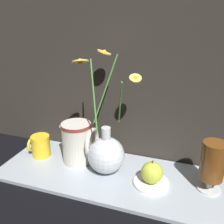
% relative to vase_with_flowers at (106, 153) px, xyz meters
% --- Properties ---
extents(ground_plane, '(6.00, 6.00, 0.00)m').
position_rel_vase_with_flowers_xyz_m(ground_plane, '(0.03, -0.01, -0.08)').
color(ground_plane, black).
extents(shelf, '(0.79, 0.29, 0.01)m').
position_rel_vase_with_flowers_xyz_m(shelf, '(0.03, -0.01, -0.08)').
color(shelf, '#9EA8B2').
rests_on(shelf, ground_plane).
extents(backdrop_wall, '(1.29, 0.02, 1.10)m').
position_rel_vase_with_flowers_xyz_m(backdrop_wall, '(0.03, 0.15, 0.47)').
color(backdrop_wall, '#2D2823').
rests_on(backdrop_wall, ground_plane).
extents(vase_with_flowers, '(0.20, 0.17, 0.40)m').
position_rel_vase_with_flowers_xyz_m(vase_with_flowers, '(0.00, 0.00, 0.00)').
color(vase_with_flowers, silver).
rests_on(vase_with_flowers, shelf).
extents(yellow_mug, '(0.08, 0.07, 0.08)m').
position_rel_vase_with_flowers_xyz_m(yellow_mug, '(-0.27, 0.02, -0.03)').
color(yellow_mug, yellow).
rests_on(yellow_mug, shelf).
extents(ceramic_pitcher, '(0.13, 0.11, 0.16)m').
position_rel_vase_with_flowers_xyz_m(ceramic_pitcher, '(-0.12, 0.03, 0.01)').
color(ceramic_pitcher, beige).
rests_on(ceramic_pitcher, shelf).
extents(tea_glass, '(0.07, 0.07, 0.16)m').
position_rel_vase_with_flowers_xyz_m(tea_glass, '(0.33, 0.01, 0.02)').
color(tea_glass, silver).
rests_on(tea_glass, shelf).
extents(saucer_plate, '(0.11, 0.11, 0.01)m').
position_rel_vase_with_flowers_xyz_m(saucer_plate, '(0.16, -0.02, -0.07)').
color(saucer_plate, white).
rests_on(saucer_plate, shelf).
extents(orange_fruit, '(0.07, 0.07, 0.08)m').
position_rel_vase_with_flowers_xyz_m(orange_fruit, '(0.16, -0.02, -0.03)').
color(orange_fruit, '#B7C638').
rests_on(orange_fruit, saucer_plate).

